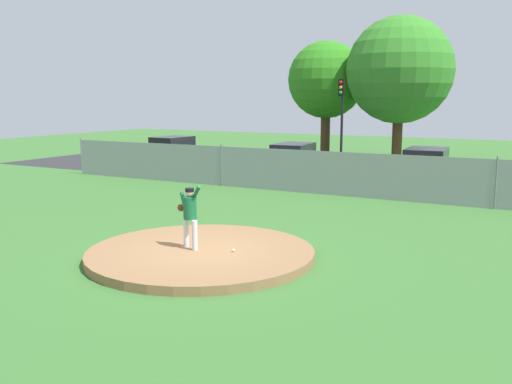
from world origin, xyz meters
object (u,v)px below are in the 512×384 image
Objects in this scene: baseball at (233,250)px; parked_car_charcoal at (173,153)px; traffic_light_near at (342,108)px; parked_car_silver at (293,160)px; parked_car_champagne at (426,168)px; traffic_cone_orange at (249,163)px; pitcher_youth at (190,211)px.

parked_car_charcoal is (-12.58, 14.50, 0.56)m from baseball.
baseball is at bearing -49.05° from parked_car_charcoal.
traffic_light_near is (8.72, 3.53, 2.51)m from parked_car_charcoal.
traffic_light_near reaches higher than baseball.
parked_car_silver is 4.39m from traffic_light_near.
parked_car_charcoal is at bearing 130.95° from baseball.
parked_car_champagne reaches higher than traffic_cone_orange.
parked_car_silver is at bearing 174.62° from parked_car_champagne.
parked_car_silver is at bearing 109.40° from baseball.
parked_car_charcoal is at bearing 127.97° from pitcher_youth.
pitcher_youth is 2.90× the size of traffic_cone_orange.
baseball is 0.02× the size of parked_car_charcoal.
baseball is at bearing 10.83° from pitcher_youth.
pitcher_youth is at bearing -169.17° from baseball.
parked_car_champagne is at bearing -12.62° from traffic_cone_orange.
traffic_cone_orange is (3.93, 1.85, -0.55)m from parked_car_charcoal.
parked_car_charcoal is at bearing -157.98° from traffic_light_near.
parked_car_charcoal reaches higher than parked_car_silver.
traffic_light_near reaches higher than traffic_cone_orange.
baseball is 19.21m from parked_car_charcoal.
parked_car_champagne is 10.46m from traffic_cone_orange.
parked_car_charcoal reaches higher than baseball.
traffic_light_near reaches higher than pitcher_youth.
parked_car_charcoal reaches higher than parked_car_champagne.
traffic_light_near is (-2.77, 18.24, 2.20)m from pitcher_youth.
traffic_cone_orange is (-3.48, 1.65, -0.50)m from parked_car_silver.
pitcher_youth is at bearing -65.48° from traffic_cone_orange.
pitcher_youth reaches higher than parked_car_charcoal.
baseball is at bearing -70.60° from parked_car_silver.
parked_car_silver is 0.99× the size of parked_car_champagne.
parked_car_silver reaches higher than traffic_cone_orange.
pitcher_youth is 14.53m from parked_car_champagne.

